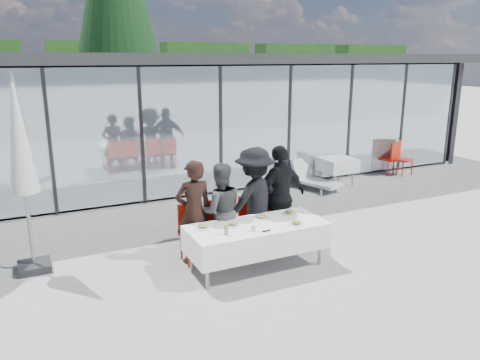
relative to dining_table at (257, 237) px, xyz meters
name	(u,v)px	position (x,y,z in m)	size (l,w,h in m)	color
ground	(259,263)	(0.11, 0.12, -0.54)	(90.00, 90.00, 0.00)	#9D9C95
pavilion	(198,95)	(2.12, 8.29, 1.61)	(14.80, 8.80, 3.44)	gray
treeline	(36,75)	(-1.89, 28.12, 1.66)	(62.50, 2.00, 4.40)	#133410
dining_table	(257,237)	(0.00, 0.00, 0.00)	(2.26, 0.96, 0.75)	white
diner_a	(194,212)	(-0.83, 0.66, 0.34)	(0.64, 0.64, 1.76)	black
diner_chair_a	(193,230)	(-0.83, 0.75, 0.00)	(0.44, 0.44, 0.97)	red
diner_b	(220,211)	(-0.36, 0.66, 0.29)	(0.81, 0.81, 1.66)	#4B4B4B
diner_chair_b	(218,226)	(-0.36, 0.75, 0.00)	(0.44, 0.44, 0.97)	red
diner_c	(254,200)	(0.30, 0.66, 0.40)	(1.21, 1.21, 1.87)	black
diner_chair_c	(252,220)	(0.30, 0.75, 0.00)	(0.44, 0.44, 0.97)	red
diner_d	(280,197)	(0.81, 0.66, 0.39)	(1.09, 1.09, 1.87)	black
diner_chair_d	(277,216)	(0.81, 0.75, 0.00)	(0.44, 0.44, 0.97)	red
plate_a	(203,227)	(-0.85, 0.22, 0.24)	(0.26, 0.26, 0.07)	white
plate_b	(233,224)	(-0.37, 0.11, 0.24)	(0.26, 0.26, 0.07)	white
plate_c	(262,217)	(0.20, 0.21, 0.24)	(0.26, 0.26, 0.07)	white
plate_d	(290,212)	(0.76, 0.23, 0.24)	(0.26, 0.26, 0.07)	white
plate_extra	(296,223)	(0.57, -0.28, 0.24)	(0.26, 0.26, 0.07)	white
juice_bottle	(226,230)	(-0.63, -0.21, 0.29)	(0.06, 0.06, 0.16)	#81B14A
drinking_glasses	(253,228)	(-0.19, -0.25, 0.26)	(0.07, 0.07, 0.10)	silver
folded_eyeglasses	(266,231)	(-0.01, -0.34, 0.22)	(0.14, 0.03, 0.01)	black
spare_table_right	(337,165)	(4.33, 3.65, 0.02)	(0.86, 0.86, 0.74)	white
spare_chair_a	(401,156)	(6.74, 3.82, 0.00)	(0.58, 0.58, 0.97)	red
spare_chair_b	(392,157)	(6.46, 3.89, 0.00)	(0.54, 0.54, 0.97)	red
market_umbrella	(21,152)	(-3.31, 1.46, 1.43)	(0.50, 0.50, 3.00)	black
lounger	(312,178)	(3.56, 3.68, -0.28)	(0.99, 1.45, 0.72)	white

